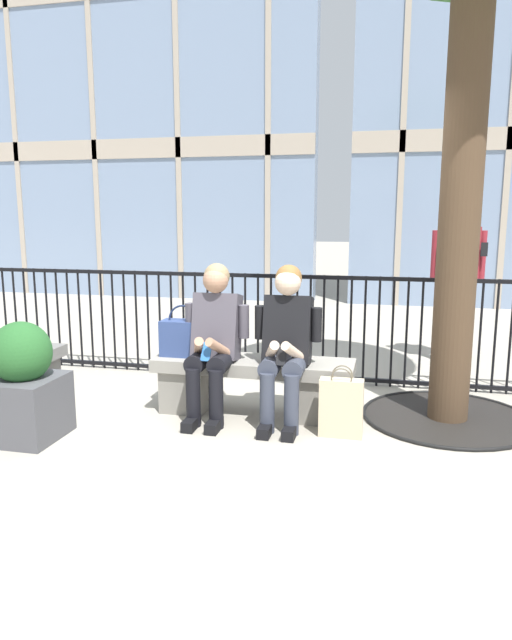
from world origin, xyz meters
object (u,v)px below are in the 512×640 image
(handbag_on_bench, at_px, (183,337))
(bystander_at_railing, at_px, (457,270))
(stone_bench, at_px, (253,381))
(seated_person_companion, at_px, (286,340))
(planter, at_px, (23,385))
(seated_person_with_phone, at_px, (214,336))
(shopping_bag, at_px, (341,407))

(handbag_on_bench, relative_size, bystander_at_railing, 0.25)
(handbag_on_bench, distance_m, bystander_at_railing, 3.17)
(stone_bench, distance_m, seated_person_companion, 0.49)
(stone_bench, distance_m, planter, 1.71)
(stone_bench, relative_size, handbag_on_bench, 3.80)
(seated_person_with_phone, relative_size, handbag_on_bench, 2.88)
(stone_bench, height_order, handbag_on_bench, handbag_on_bench)
(seated_person_companion, height_order, bystander_at_railing, bystander_at_railing)
(seated_person_companion, height_order, handbag_on_bench, seated_person_companion)
(seated_person_with_phone, height_order, planter, seated_person_with_phone)
(bystander_at_railing, bearing_deg, planter, -136.97)
(seated_person_companion, bearing_deg, stone_bench, 155.73)
(shopping_bag, xyz_separation_m, bystander_at_railing, (1.01, 2.45, 0.78))
(seated_person_with_phone, height_order, shopping_bag, seated_person_with_phone)
(stone_bench, height_order, shopping_bag, shopping_bag)
(seated_person_with_phone, distance_m, planter, 1.42)
(seated_person_companion, xyz_separation_m, bystander_at_railing, (1.45, 2.25, 0.35))
(seated_person_with_phone, bearing_deg, handbag_on_bench, 158.06)
(planter, bearing_deg, stone_bench, 30.65)
(seated_person_with_phone, bearing_deg, planter, -147.93)
(handbag_on_bench, relative_size, planter, 0.49)
(seated_person_companion, xyz_separation_m, shopping_bag, (0.44, -0.20, -0.43))
(seated_person_with_phone, relative_size, planter, 1.43)
(stone_bench, relative_size, seated_person_with_phone, 1.32)
(shopping_bag, bearing_deg, seated_person_with_phone, 168.70)
(bystander_at_railing, bearing_deg, handbag_on_bench, -137.37)
(seated_person_with_phone, xyz_separation_m, bystander_at_railing, (2.02, 2.25, 0.35))
(seated_person_with_phone, height_order, bystander_at_railing, bystander_at_railing)
(bystander_at_railing, height_order, planter, bystander_at_railing)
(stone_bench, distance_m, handbag_on_bench, 0.67)
(seated_person_with_phone, distance_m, bystander_at_railing, 3.04)
(stone_bench, bearing_deg, bystander_at_railing, 50.72)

